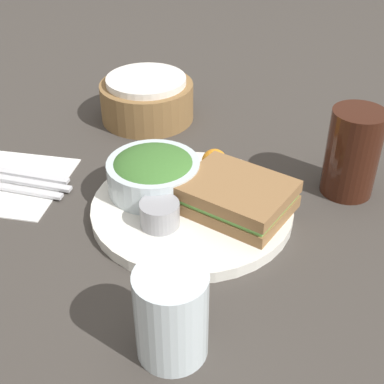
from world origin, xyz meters
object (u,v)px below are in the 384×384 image
Objects in this scene: bread_basket at (147,99)px; spoon at (22,174)px; drink_glass at (352,153)px; knife at (16,180)px; water_glass at (171,314)px; dressing_cup at (160,214)px; fork at (10,187)px; plate at (192,208)px; sandwich at (236,195)px; salad_bowl at (153,172)px.

bread_basket is 1.09× the size of spoon.
knife is at bearing -170.89° from drink_glass.
water_glass is at bearing -119.57° from drink_glass.
dressing_cup is 0.25m from fork.
plate reaches higher than fork.
fork is at bearing 167.17° from dressing_cup.
drink_glass is 0.50m from spoon.
knife is at bearing 177.02° from sandwich.
water_glass is at bearing -83.91° from plate.
dressing_cup is 0.50× the size of water_glass.
drink_glass is (0.28, 0.07, 0.02)m from salad_bowl.
drink_glass is 0.76× the size of fork.
drink_glass is 0.78× the size of bread_basket.
water_glass reaches higher than knife.
dressing_cup is 0.31× the size of bread_basket.
plate reaches higher than knife.
plate is 2.68× the size of water_glass.
sandwich is 0.24m from water_glass.
plate is 5.35× the size of dressing_cup.
salad_bowl is at bearing -174.38° from knife.
spoon is (-0.28, 0.04, -0.00)m from plate.
knife is at bearing -90.00° from fork.
dressing_cup is at bearing 171.44° from fork.
drink_glass reaches higher than knife.
plate is at bearing -22.84° from salad_bowl.
bread_basket is at bearing 107.72° from water_glass.
knife is (-0.49, -0.08, -0.06)m from drink_glass.
fork is (-0.34, -0.00, -0.03)m from sandwich.
drink_glass is (0.15, 0.10, 0.03)m from sandwich.
knife is 0.40m from water_glass.
knife is at bearing 139.70° from water_glass.
salad_bowl is at bearing -165.04° from drink_glass.
drink_glass is 0.84× the size of spoon.
bread_basket is 0.98× the size of fork.
salad_bowl is 2.52× the size of dressing_cup.
bread_basket reaches higher than plate.
salad_bowl is at bearing -169.69° from fork.
sandwich is at bearing -175.69° from fork.
dressing_cup is 0.26m from knife.
knife is (-0.24, 0.07, -0.03)m from dressing_cup.
fork is 1.11× the size of spoon.
plate is 0.24m from drink_glass.
water_glass reaches higher than fork.
plate is at bearing 58.35° from dressing_cup.
sandwich is 0.18m from drink_glass.
sandwich is 1.13× the size of spoon.
dressing_cup is 0.31× the size of fork.
dressing_cup is (-0.09, -0.06, -0.00)m from sandwich.
bread_basket is 1.60× the size of water_glass.
dressing_cup reaches higher than knife.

